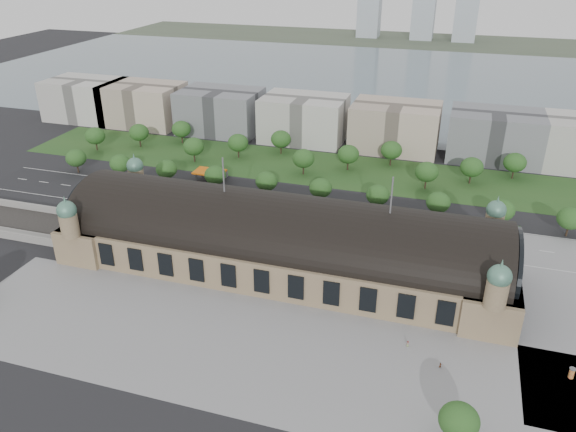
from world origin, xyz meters
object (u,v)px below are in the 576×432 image
(advertising_column, at_px, (572,373))
(pedestrian_0, at_px, (408,344))
(traffic_car_4, at_px, (314,223))
(bus_west, at_px, (276,218))
(traffic_car_1, at_px, (109,191))
(parked_car_3, at_px, (165,212))
(parked_car_4, at_px, (229,226))
(petrol_station, at_px, (215,173))
(parked_car_2, at_px, (169,213))
(parked_car_0, at_px, (170,213))
(bus_east, at_px, (335,228))
(traffic_car_2, at_px, (146,199))
(traffic_car_6, at_px, (488,251))
(parked_car_5, at_px, (214,221))
(parked_car_6, at_px, (255,230))
(traffic_car_0, at_px, (75,197))
(bus_mid, at_px, (345,233))
(traffic_car_3, at_px, (250,203))
(pedestrian_1, at_px, (440,365))
(traffic_car_5, at_px, (387,227))
(parked_car_1, at_px, (133,208))

(advertising_column, relative_size, pedestrian_0, 1.72)
(traffic_car_4, bearing_deg, bus_west, -87.77)
(traffic_car_1, relative_size, traffic_car_4, 1.03)
(parked_car_3, relative_size, parked_car_4, 0.97)
(petrol_station, bearing_deg, parked_car_2, -93.50)
(parked_car_3, height_order, pedestrian_0, pedestrian_0)
(parked_car_0, relative_size, bus_west, 0.41)
(pedestrian_0, bearing_deg, bus_east, 132.12)
(parked_car_2, bearing_deg, traffic_car_2, -149.60)
(traffic_car_2, xyz_separation_m, traffic_car_6, (139.92, -3.54, -0.02))
(bus_west, bearing_deg, bus_east, -92.03)
(parked_car_5, relative_size, parked_car_6, 1.03)
(traffic_car_0, height_order, traffic_car_4, traffic_car_0)
(bus_west, height_order, bus_mid, bus_mid)
(traffic_car_3, height_order, pedestrian_1, pedestrian_1)
(bus_mid, relative_size, pedestrian_1, 6.87)
(traffic_car_5, bearing_deg, traffic_car_0, 102.62)
(traffic_car_1, relative_size, parked_car_1, 0.91)
(parked_car_3, height_order, bus_east, bus_east)
(traffic_car_4, relative_size, bus_east, 0.33)
(parked_car_3, bearing_deg, advertising_column, 44.83)
(traffic_car_2, bearing_deg, advertising_column, 74.57)
(parked_car_5, xyz_separation_m, bus_east, (47.44, 6.93, 1.05))
(traffic_car_3, distance_m, parked_car_6, 24.53)
(parked_car_1, bearing_deg, parked_car_3, 65.13)
(traffic_car_3, xyz_separation_m, traffic_car_4, (30.60, -10.14, -0.03))
(bus_west, bearing_deg, parked_car_0, 101.55)
(traffic_car_0, distance_m, bus_west, 90.48)
(parked_car_6, distance_m, bus_east, 31.03)
(traffic_car_3, xyz_separation_m, pedestrian_0, (74.38, -73.56, 0.14))
(petrol_station, relative_size, advertising_column, 4.52)
(traffic_car_2, relative_size, parked_car_4, 1.18)
(traffic_car_2, height_order, parked_car_2, traffic_car_2)
(traffic_car_0, height_order, parked_car_2, traffic_car_0)
(traffic_car_1, relative_size, bus_mid, 0.35)
(traffic_car_2, bearing_deg, pedestrian_0, 68.02)
(traffic_car_1, relative_size, parked_car_5, 0.84)
(pedestrian_1, bearing_deg, traffic_car_4, 78.42)
(parked_car_5, xyz_separation_m, pedestrian_0, (81.68, -52.98, 0.18))
(parked_car_0, bearing_deg, traffic_car_1, -141.25)
(traffic_car_6, xyz_separation_m, parked_car_2, (-123.94, -6.04, 0.01))
(traffic_car_2, bearing_deg, traffic_car_5, 98.95)
(traffic_car_2, xyz_separation_m, parked_car_1, (-0.93, -9.28, -0.03))
(traffic_car_2, xyz_separation_m, parked_car_4, (43.85, -13.28, 0.01))
(petrol_station, distance_m, pedestrian_1, 148.90)
(petrol_station, xyz_separation_m, pedestrian_1, (109.09, -101.33, -2.05))
(traffic_car_2, relative_size, parked_car_6, 1.00)
(parked_car_5, distance_m, pedestrian_1, 108.44)
(traffic_car_2, distance_m, bus_mid, 88.98)
(advertising_column, xyz_separation_m, pedestrian_1, (-32.19, -6.21, -0.71))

